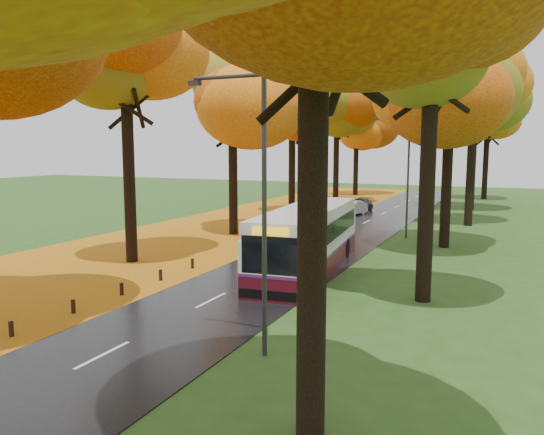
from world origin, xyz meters
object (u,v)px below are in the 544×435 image
Objects in this scene: streetlamp_far at (445,159)px; car_dark at (360,205)px; car_silver at (350,208)px; streetlamp_mid at (404,166)px; car_white at (330,216)px; streetlamp_near at (256,192)px; bus at (308,238)px.

car_dark is (-6.22, -9.66, -4.08)m from streetlamp_far.
streetlamp_far reaches higher than car_silver.
streetlamp_mid is 11.86m from car_silver.
streetlamp_far is 2.13× the size of car_white.
streetlamp_near is at bearing -90.00° from streetlamp_mid.
car_dark is at bearing 116.77° from streetlamp_mid.
streetlamp_near reaches higher than car_dark.
streetlamp_near is 26.76m from car_white.
streetlamp_far reaches higher than car_dark.
streetlamp_mid is 8.34m from car_white.
car_dark is at bearing 75.61° from car_white.
car_white is at bearing 149.63° from streetlamp_mid.
streetlamp_mid reaches higher than bus.
streetlamp_near reaches higher than car_white.
streetlamp_far is 12.19m from car_dark.
bus is at bearing -65.18° from car_silver.
car_silver is at bearing -116.16° from streetlamp_far.
car_silver is 3.11m from car_dark.
car_white is at bearing 98.44° from bus.
bus is (-2.32, 10.36, -3.08)m from streetlamp_near.
bus is 2.99× the size of car_silver.
car_white is at bearing -76.14° from car_silver.
streetlamp_mid is 2.13× the size of car_white.
streetlamp_near reaches higher than bus.
streetlamp_far is 14.79m from car_silver.
streetlamp_far is (0.00, 44.00, 0.00)m from streetlamp_near.
car_silver reaches higher than car_dark.
streetlamp_near and streetlamp_mid have the same top height.
bus reaches higher than car_dark.
streetlamp_far is 33.86m from bus.
streetlamp_far is 1.96× the size of car_dark.
streetlamp_far is at bearing 79.96° from bus.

